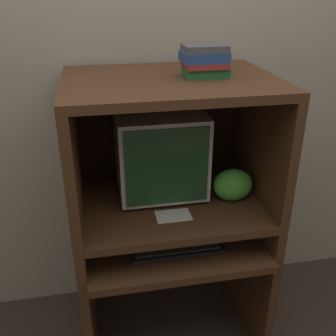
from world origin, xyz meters
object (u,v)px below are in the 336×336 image
snack_bag (233,185)px  keyboard (176,246)px  crt_monitor (159,150)px  mouse (234,239)px  book_stack (205,61)px

snack_bag → keyboard: bearing=-159.9°
keyboard → crt_monitor: bearing=95.6°
snack_bag → crt_monitor: bearing=153.1°
crt_monitor → mouse: 0.54m
snack_bag → mouse: bearing=-97.5°
snack_bag → book_stack: book_stack is taller
keyboard → snack_bag: snack_bag is taller
keyboard → book_stack: bearing=46.7°
book_stack → mouse: bearing=-50.7°
crt_monitor → snack_bag: crt_monitor is taller
mouse → snack_bag: (0.01, 0.11, 0.23)m
mouse → book_stack: book_stack is taller
crt_monitor → snack_bag: (0.32, -0.16, -0.13)m
mouse → snack_bag: size_ratio=0.37×
mouse → book_stack: 0.81m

